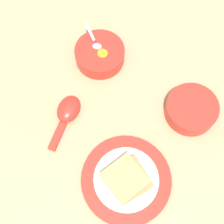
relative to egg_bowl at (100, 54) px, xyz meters
The scene contains 6 objects.
ground_plane 0.24m from the egg_bowl, 76.09° to the right, with size 3.00×3.00×0.00m, color tan.
egg_bowl is the anchor object (origin of this frame).
toast_plate 0.34m from the egg_bowl, 70.58° to the right, with size 0.21×0.21×0.02m.
toast_sandwich 0.34m from the egg_bowl, 70.56° to the right, with size 0.13×0.12×0.03m.
soup_spoon 0.19m from the egg_bowl, 107.20° to the right, with size 0.07×0.15×0.03m.
congee_bowl 0.28m from the egg_bowl, 26.80° to the right, with size 0.13×0.13×0.04m.
Camera 1 is at (0.04, -0.23, 0.74)m, focal length 50.00 mm.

